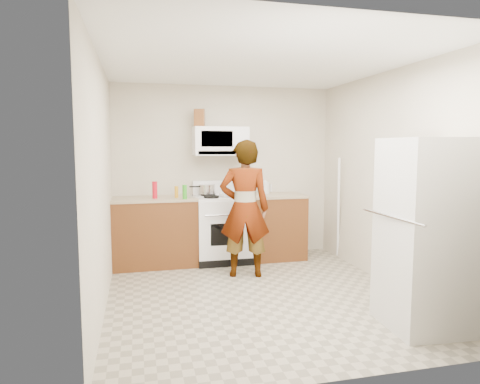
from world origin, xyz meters
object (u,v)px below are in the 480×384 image
object	(u,v)px
microwave	(220,141)
kettle	(265,188)
gas_range	(222,227)
person	(245,209)
fridge	(428,234)
saucepan	(207,189)

from	to	relation	value
microwave	kettle	size ratio (longest dim) A/B	4.59
gas_range	person	distance (m)	0.85
gas_range	microwave	bearing A→B (deg)	90.00
person	kettle	xyz separation A→B (m)	(0.53, 0.89, 0.16)
person	fridge	distance (m)	2.22
saucepan	fridge	bearing A→B (deg)	-61.09
microwave	person	world-z (taller)	microwave
gas_range	person	size ratio (longest dim) A/B	0.66
gas_range	saucepan	xyz separation A→B (m)	(-0.19, 0.15, 0.53)
gas_range	fridge	size ratio (longest dim) A/B	0.66
microwave	saucepan	distance (m)	0.71
microwave	fridge	size ratio (longest dim) A/B	0.45
gas_range	kettle	size ratio (longest dim) A/B	6.82
person	fridge	xyz separation A→B (m)	(1.21, -1.87, -0.00)
fridge	kettle	world-z (taller)	fridge
person	fridge	world-z (taller)	person
kettle	person	bearing A→B (deg)	-111.98
gas_range	kettle	bearing A→B (deg)	11.61
person	fridge	size ratio (longest dim) A/B	1.01
microwave	kettle	distance (m)	0.96
microwave	kettle	world-z (taller)	microwave
fridge	kettle	xyz separation A→B (m)	(-0.67, 2.76, 0.17)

